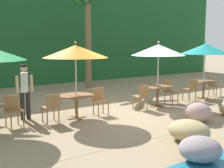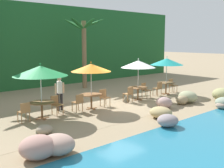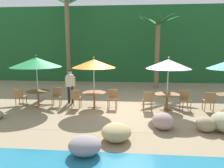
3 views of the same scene
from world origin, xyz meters
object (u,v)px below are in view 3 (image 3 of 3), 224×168
Objects in this scene: dining_table_orange at (94,95)px; chair_green_seaward at (57,95)px; dining_table_green at (38,94)px; palm_tree_second at (157,38)px; dining_table_white at (167,97)px; chair_teal_inland at (209,100)px; umbrella_green at (36,62)px; umbrella_white at (168,64)px; chair_white_inland at (148,99)px; chair_white_seaward at (185,98)px; chair_orange_seaward at (113,97)px; palm_tree_nearest at (67,24)px; chair_orange_inland at (76,97)px; chair_green_inland at (20,96)px; waiter_in_white at (70,84)px; umbrella_orange at (94,64)px.

chair_green_seaward is at bearing 172.99° from dining_table_orange.
dining_table_orange is (2.69, -0.02, 0.00)m from dining_table_green.
chair_green_seaward is 7.88m from palm_tree_second.
chair_teal_inland is (1.81, -0.01, -0.10)m from dining_table_white.
umbrella_green is 1.02× the size of umbrella_white.
umbrella_white is 2.75× the size of chair_white_inland.
dining_table_green and dining_table_orange have the same top height.
chair_white_seaward is (0.83, 0.20, -0.10)m from dining_table_white.
chair_orange_seaward is (3.55, 0.01, -0.10)m from dining_table_green.
chair_teal_inland is at bearing -0.92° from umbrella_green.
chair_white_seaward is 0.13× the size of palm_tree_nearest.
chair_orange_inland is 4.14m from dining_table_white.
chair_white_inland and chair_teal_inland have the same top height.
chair_green_inland is (-0.85, -0.11, -1.59)m from umbrella_green.
dining_table_white is 0.16× the size of palm_tree_nearest.
chair_green_inland and chair_orange_seaward have the same top height.
dining_table_orange is 6.90m from palm_tree_second.
umbrella_white reaches higher than chair_green_seaward.
palm_tree_nearest is at bearing 106.96° from waiter_in_white.
chair_teal_inland is (7.79, -0.12, -0.10)m from dining_table_green.
umbrella_green is at bearing -90.00° from dining_table_green.
dining_table_orange is at bearing 178.82° from chair_teal_inland.
chair_orange_inland is 5.94m from chair_teal_inland.
umbrella_green is at bearing -165.80° from chair_green_seaward.
chair_white_inland is (2.44, -0.21, -1.55)m from umbrella_orange.
chair_teal_inland is (5.94, -0.01, 0.00)m from chair_orange_inland.
umbrella_white reaches higher than chair_white_inland.
umbrella_green reaches higher than chair_white_inland.
palm_tree_second is (4.29, 5.39, 2.89)m from chair_orange_inland.
chair_green_inland is at bearing -172.46° from umbrella_green.
dining_table_white is (3.29, -0.09, -1.45)m from umbrella_orange.
chair_green_inland is 6.83m from dining_table_white.
dining_table_orange is at bearing 6.35° from chair_orange_inland.
umbrella_white is 5.55m from palm_tree_second.
umbrella_green reaches higher than umbrella_orange.
dining_table_green is 5.14m from chair_white_inland.
waiter_in_white is at bearing 119.57° from chair_orange_inland.
chair_white_seaward reaches higher than dining_table_orange.
palm_tree_nearest is (-1.16, 6.06, 3.97)m from chair_green_seaward.
umbrella_white is at bearing -166.26° from chair_white_seaward.
chair_white_seaward is 5.98m from palm_tree_second.
palm_tree_nearest is (-0.33, 6.27, 3.87)m from dining_table_green.
dining_table_green is 1.26× the size of chair_teal_inland.
chair_orange_inland is (-0.85, -0.09, -0.10)m from dining_table_orange.
umbrella_green is at bearing -86.98° from palm_tree_nearest.
chair_orange_seaward is 8.37m from palm_tree_nearest.
chair_green_inland and chair_white_seaward have the same top height.
umbrella_orange reaches higher than chair_green_inland.
chair_teal_inland is (4.24, -0.14, 0.00)m from chair_orange_seaward.
chair_white_seaward reaches higher than dining_table_white.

